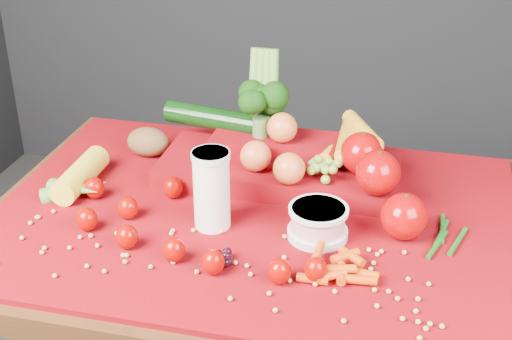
% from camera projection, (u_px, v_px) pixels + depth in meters
% --- Properties ---
extents(table, '(1.10, 0.80, 0.75)m').
position_uv_depth(table, '(254.00, 256.00, 1.50)').
color(table, '#33170B').
rests_on(table, ground).
extents(red_cloth, '(1.05, 0.75, 0.01)m').
position_uv_depth(red_cloth, '(254.00, 215.00, 1.46)').
color(red_cloth, '#780407').
rests_on(red_cloth, table).
extents(milk_glass, '(0.07, 0.07, 0.16)m').
position_uv_depth(milk_glass, '(212.00, 187.00, 1.37)').
color(milk_glass, white).
rests_on(milk_glass, red_cloth).
extents(yogurt_bowl, '(0.12, 0.12, 0.06)m').
position_uv_depth(yogurt_bowl, '(318.00, 221.00, 1.36)').
color(yogurt_bowl, silver).
rests_on(yogurt_bowl, red_cloth).
extents(strawberry_scatter, '(0.54, 0.28, 0.05)m').
position_uv_depth(strawberry_scatter, '(173.00, 229.00, 1.35)').
color(strawberry_scatter, '#9C0101').
rests_on(strawberry_scatter, red_cloth).
extents(dark_grape_cluster, '(0.06, 0.05, 0.03)m').
position_uv_depth(dark_grape_cluster, '(221.00, 258.00, 1.29)').
color(dark_grape_cluster, black).
rests_on(dark_grape_cluster, red_cloth).
extents(soybean_scatter, '(0.84, 0.24, 0.01)m').
position_uv_depth(soybean_scatter, '(227.00, 266.00, 1.28)').
color(soybean_scatter, tan).
rests_on(soybean_scatter, red_cloth).
extents(corn_ear, '(0.18, 0.23, 0.06)m').
position_uv_depth(corn_ear, '(77.00, 185.00, 1.51)').
color(corn_ear, yellow).
rests_on(corn_ear, red_cloth).
extents(potato, '(0.10, 0.07, 0.07)m').
position_uv_depth(potato, '(148.00, 142.00, 1.67)').
color(potato, brown).
rests_on(potato, red_cloth).
extents(baby_carrot_pile, '(0.18, 0.17, 0.03)m').
position_uv_depth(baby_carrot_pile, '(336.00, 267.00, 1.26)').
color(baby_carrot_pile, '#C33B06').
rests_on(baby_carrot_pile, red_cloth).
extents(green_bean_pile, '(0.14, 0.12, 0.01)m').
position_uv_depth(green_bean_pile, '(448.00, 237.00, 1.36)').
color(green_bean_pile, '#135414').
rests_on(green_bean_pile, red_cloth).
extents(produce_mound, '(0.62, 0.37, 0.27)m').
position_uv_depth(produce_mound, '(296.00, 157.00, 1.54)').
color(produce_mound, '#780407').
rests_on(produce_mound, red_cloth).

